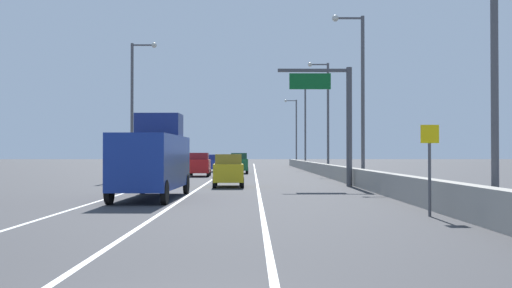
% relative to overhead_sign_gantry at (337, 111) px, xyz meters
% --- Properties ---
extents(ground_plane, '(320.00, 320.00, 0.00)m').
position_rel_overhead_sign_gantry_xyz_m(ground_plane, '(-6.52, 32.03, -4.73)').
color(ground_plane, '#38383A').
extents(lane_stripe_left, '(0.16, 130.00, 0.00)m').
position_rel_overhead_sign_gantry_xyz_m(lane_stripe_left, '(-12.02, 23.03, -4.73)').
color(lane_stripe_left, silver).
rests_on(lane_stripe_left, ground_plane).
extents(lane_stripe_center, '(0.16, 130.00, 0.00)m').
position_rel_overhead_sign_gantry_xyz_m(lane_stripe_center, '(-8.52, 23.03, -4.73)').
color(lane_stripe_center, silver).
rests_on(lane_stripe_center, ground_plane).
extents(lane_stripe_right, '(0.16, 130.00, 0.00)m').
position_rel_overhead_sign_gantry_xyz_m(lane_stripe_right, '(-5.02, 23.03, -4.73)').
color(lane_stripe_right, silver).
rests_on(lane_stripe_right, ground_plane).
extents(jersey_barrier_right, '(0.60, 120.00, 1.10)m').
position_rel_overhead_sign_gantry_xyz_m(jersey_barrier_right, '(1.34, 8.03, -4.18)').
color(jersey_barrier_right, '#9E998E').
rests_on(jersey_barrier_right, ground_plane).
extents(overhead_sign_gantry, '(4.68, 0.36, 7.50)m').
position_rel_overhead_sign_gantry_xyz_m(overhead_sign_gantry, '(0.00, 0.00, 0.00)').
color(overhead_sign_gantry, '#47474C').
rests_on(overhead_sign_gantry, ground_plane).
extents(speed_advisory_sign, '(0.60, 0.11, 3.00)m').
position_rel_overhead_sign_gantry_xyz_m(speed_advisory_sign, '(0.44, -18.75, -2.96)').
color(speed_advisory_sign, '#4C4C51').
rests_on(speed_advisory_sign, ground_plane).
extents(lamp_post_right_near, '(2.14, 0.44, 11.20)m').
position_rel_overhead_sign_gantry_xyz_m(lamp_post_right_near, '(2.03, -19.57, 1.64)').
color(lamp_post_right_near, '#4C4C51').
rests_on(lamp_post_right_near, ground_plane).
extents(lamp_post_right_second, '(2.14, 0.44, 11.20)m').
position_rel_overhead_sign_gantry_xyz_m(lamp_post_right_second, '(1.68, 1.75, 1.64)').
color(lamp_post_right_second, '#4C4C51').
rests_on(lamp_post_right_second, ground_plane).
extents(lamp_post_right_third, '(2.14, 0.44, 11.20)m').
position_rel_overhead_sign_gantry_xyz_m(lamp_post_right_third, '(2.00, 23.06, 1.64)').
color(lamp_post_right_third, '#4C4C51').
rests_on(lamp_post_right_third, ground_plane).
extents(lamp_post_right_fourth, '(2.14, 0.44, 11.20)m').
position_rel_overhead_sign_gantry_xyz_m(lamp_post_right_fourth, '(1.54, 44.38, 1.64)').
color(lamp_post_right_fourth, '#4C4C51').
rests_on(lamp_post_right_fourth, ground_plane).
extents(lamp_post_right_fifth, '(2.14, 0.44, 11.20)m').
position_rel_overhead_sign_gantry_xyz_m(lamp_post_right_fifth, '(1.86, 65.69, 1.64)').
color(lamp_post_right_fifth, '#4C4C51').
rests_on(lamp_post_right_fifth, ground_plane).
extents(lamp_post_left_near, '(2.14, 0.44, 11.20)m').
position_rel_overhead_sign_gantry_xyz_m(lamp_post_left_near, '(-15.70, -13.57, 1.64)').
color(lamp_post_left_near, '#4C4C51').
rests_on(lamp_post_left_near, ground_plane).
extents(lamp_post_left_mid, '(2.14, 0.44, 11.20)m').
position_rel_overhead_sign_gantry_xyz_m(lamp_post_left_mid, '(-15.00, 12.01, 1.64)').
color(lamp_post_left_mid, '#4C4C51').
rests_on(lamp_post_left_mid, ground_plane).
extents(car_green_0, '(1.99, 4.49, 2.12)m').
position_rel_overhead_sign_gantry_xyz_m(car_green_0, '(-6.74, 25.49, -3.67)').
color(car_green_0, '#196033').
rests_on(car_green_0, ground_plane).
extents(car_yellow_1, '(1.99, 4.15, 2.02)m').
position_rel_overhead_sign_gantry_xyz_m(car_yellow_1, '(-6.84, -0.61, -3.72)').
color(car_yellow_1, gold).
rests_on(car_yellow_1, ground_plane).
extents(car_red_2, '(2.03, 4.57, 2.13)m').
position_rel_overhead_sign_gantry_xyz_m(car_red_2, '(-10.15, 17.38, -3.67)').
color(car_red_2, red).
rests_on(car_red_2, ground_plane).
extents(car_silver_3, '(1.80, 4.33, 1.89)m').
position_rel_overhead_sign_gantry_xyz_m(car_silver_3, '(-13.00, 10.49, -3.79)').
color(car_silver_3, '#B7B7BC').
rests_on(car_silver_3, ground_plane).
extents(car_blue_4, '(2.03, 4.72, 1.96)m').
position_rel_overhead_sign_gantry_xyz_m(car_blue_4, '(-9.99, 31.47, -3.75)').
color(car_blue_4, '#1E389E').
rests_on(car_blue_4, ground_plane).
extents(box_truck, '(2.64, 8.18, 3.99)m').
position_rel_overhead_sign_gantry_xyz_m(box_truck, '(-9.93, -10.50, -2.91)').
color(box_truck, navy).
rests_on(box_truck, ground_plane).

